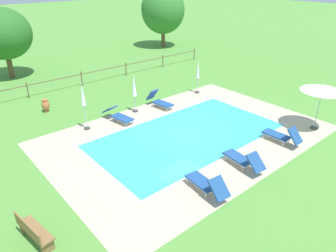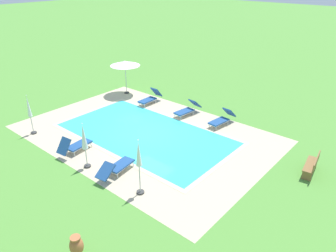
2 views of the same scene
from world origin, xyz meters
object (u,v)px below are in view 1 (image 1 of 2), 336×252
(patio_umbrella_closed_row_mid_west, at_px, (83,100))
(wooden_bench_lawn_side, at_px, (33,231))
(sun_lounger_north_end, at_px, (206,184))
(patio_umbrella_open_foreground, at_px, (323,88))
(sun_lounger_north_far, at_px, (243,159))
(sun_lounger_south_near_corner, at_px, (119,115))
(terracotta_urn_near_fence, at_px, (46,105))
(sun_lounger_north_near_steps, at_px, (160,101))
(sun_lounger_north_mid, at_px, (281,135))
(tree_centre, at_px, (163,10))
(patio_umbrella_closed_row_centre, at_px, (134,88))
(patio_umbrella_closed_row_west, at_px, (198,73))
(tree_west_mid, at_px, (3,34))

(patio_umbrella_closed_row_mid_west, bearing_deg, wooden_bench_lawn_side, -128.81)
(sun_lounger_north_end, height_order, patio_umbrella_open_foreground, patio_umbrella_open_foreground)
(sun_lounger_north_far, bearing_deg, patio_umbrella_open_foreground, -2.21)
(sun_lounger_north_far, bearing_deg, sun_lounger_south_near_corner, 102.17)
(sun_lounger_south_near_corner, relative_size, terracotta_urn_near_fence, 2.66)
(sun_lounger_north_near_steps, xyz_separation_m, sun_lounger_north_mid, (1.67, -7.19, -0.01))
(sun_lounger_north_near_steps, relative_size, tree_centre, 0.30)
(sun_lounger_north_end, height_order, patio_umbrella_closed_row_centre, patio_umbrella_closed_row_centre)
(wooden_bench_lawn_side, bearing_deg, patio_umbrella_closed_row_mid_west, 51.19)
(sun_lounger_north_near_steps, xyz_separation_m, terracotta_urn_near_fence, (-5.52, 3.77, 0.02))
(sun_lounger_north_near_steps, distance_m, sun_lounger_north_end, 8.40)
(patio_umbrella_closed_row_west, distance_m, terracotta_urn_near_fence, 9.74)
(sun_lounger_north_mid, height_order, sun_lounger_south_near_corner, sun_lounger_north_mid)
(sun_lounger_north_mid, distance_m, sun_lounger_north_far, 3.11)
(sun_lounger_north_end, distance_m, wooden_bench_lawn_side, 5.97)
(sun_lounger_north_far, relative_size, tree_centre, 0.32)
(patio_umbrella_open_foreground, xyz_separation_m, patio_umbrella_closed_row_mid_west, (-9.13, 7.71, -0.58))
(sun_lounger_north_mid, height_order, patio_umbrella_closed_row_mid_west, patio_umbrella_closed_row_mid_west)
(sun_lounger_north_far, xyz_separation_m, sun_lounger_south_near_corner, (-1.55, 7.19, -0.02))
(patio_umbrella_open_foreground, bearing_deg, sun_lounger_south_near_corner, 134.78)
(sun_lounger_north_far, relative_size, patio_umbrella_open_foreground, 0.82)
(patio_umbrella_open_foreground, bearing_deg, tree_west_mid, 115.42)
(patio_umbrella_closed_row_centre, bearing_deg, patio_umbrella_closed_row_west, -1.36)
(patio_umbrella_closed_row_centre, height_order, wooden_bench_lawn_side, patio_umbrella_closed_row_centre)
(sun_lounger_north_end, height_order, tree_centre, tree_centre)
(sun_lounger_north_mid, height_order, tree_west_mid, tree_west_mid)
(tree_centre, bearing_deg, sun_lounger_north_far, -121.66)
(tree_west_mid, height_order, tree_centre, tree_centre)
(sun_lounger_north_far, height_order, sun_lounger_north_end, sun_lounger_north_end)
(sun_lounger_north_near_steps, distance_m, tree_west_mid, 13.44)
(patio_umbrella_open_foreground, relative_size, wooden_bench_lawn_side, 1.58)
(patio_umbrella_open_foreground, xyz_separation_m, patio_umbrella_closed_row_west, (-0.83, 7.81, -0.81))
(sun_lounger_north_near_steps, bearing_deg, patio_umbrella_closed_row_west, 4.79)
(sun_lounger_north_end, xyz_separation_m, patio_umbrella_closed_row_centre, (2.33, 7.88, 1.07))
(terracotta_urn_near_fence, bearing_deg, sun_lounger_north_mid, -56.74)
(sun_lounger_north_end, distance_m, patio_umbrella_closed_row_centre, 8.28)
(patio_umbrella_open_foreground, height_order, terracotta_urn_near_fence, patio_umbrella_open_foreground)
(sun_lounger_north_mid, relative_size, patio_umbrella_open_foreground, 0.77)
(patio_umbrella_closed_row_mid_west, relative_size, terracotta_urn_near_fence, 3.17)
(patio_umbrella_closed_row_west, distance_m, patio_umbrella_closed_row_mid_west, 8.30)
(sun_lounger_north_far, bearing_deg, sun_lounger_north_mid, 1.82)
(sun_lounger_north_near_steps, relative_size, patio_umbrella_open_foreground, 0.77)
(sun_lounger_north_mid, bearing_deg, terracotta_urn_near_fence, 123.26)
(terracotta_urn_near_fence, bearing_deg, patio_umbrella_closed_row_centre, -40.01)
(patio_umbrella_closed_row_west, bearing_deg, wooden_bench_lawn_side, -155.15)
(patio_umbrella_open_foreground, height_order, tree_west_mid, tree_west_mid)
(patio_umbrella_open_foreground, distance_m, wooden_bench_lawn_side, 14.15)
(patio_umbrella_closed_row_mid_west, distance_m, wooden_bench_lawn_side, 7.75)
(sun_lounger_south_near_corner, bearing_deg, tree_west_mid, 99.23)
(sun_lounger_north_near_steps, height_order, wooden_bench_lawn_side, sun_lounger_north_near_steps)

